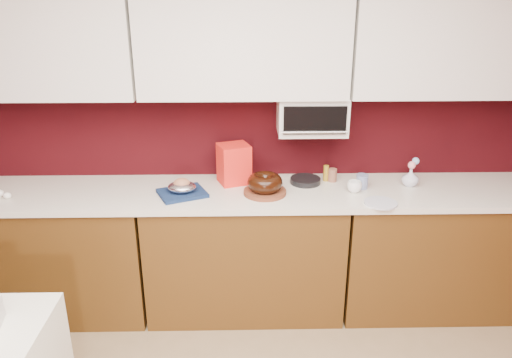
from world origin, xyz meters
The scene contains 27 objects.
wall_back centered at (0.00, 2.25, 1.25)m, with size 4.00×0.02×2.50m, color #33070A.
base_cabinet_left centered at (-1.33, 1.94, 0.43)m, with size 1.31×0.58×0.86m, color #553411.
base_cabinet_center centered at (0.00, 1.94, 0.43)m, with size 1.31×0.58×0.86m, color #553411.
base_cabinet_right centered at (1.33, 1.94, 0.43)m, with size 1.31×0.58×0.86m, color #553411.
countertop centered at (0.00, 1.94, 0.88)m, with size 4.00×0.62×0.04m, color silver.
upper_cabinet_left centered at (-1.33, 2.08, 1.85)m, with size 1.31×0.33×0.70m, color white.
upper_cabinet_center centered at (0.00, 2.08, 1.85)m, with size 1.31×0.33×0.70m, color white.
upper_cabinet_right centered at (1.33, 2.08, 1.85)m, with size 1.31×0.33×0.70m, color white.
toaster_oven centered at (0.45, 2.10, 1.38)m, with size 0.45×0.30×0.25m, color white.
toaster_oven_door centered at (0.45, 1.94, 1.38)m, with size 0.40×0.02×0.18m, color black.
toaster_oven_handle centered at (0.45, 1.93, 1.30)m, with size 0.02×0.02×0.42m, color silver.
cake_base centered at (0.13, 1.88, 0.91)m, with size 0.28×0.28×0.03m, color brown.
bundt_cake centered at (0.13, 1.88, 0.98)m, with size 0.23×0.23×0.09m, color black.
navy_towel centered at (-0.40, 1.88, 0.91)m, with size 0.29×0.24×0.02m, color #15284F.
foil_ham_nest centered at (-0.40, 1.88, 0.96)m, with size 0.18×0.16×0.07m, color silver.
roasted_ham centered at (-0.40, 1.88, 0.98)m, with size 0.11×0.09×0.07m, color tan.
pandoro_box centered at (-0.07, 2.09, 1.04)m, with size 0.20×0.18×0.27m, color red.
dark_pan centered at (0.42, 2.07, 0.92)m, with size 0.21×0.21×0.04m, color black.
coffee_mug centered at (0.72, 1.90, 0.95)m, with size 0.08×0.08×0.09m, color white.
blue_jar centered at (0.79, 1.97, 0.95)m, with size 0.08×0.08×0.10m, color navy.
flower_vase centered at (1.12, 2.00, 0.97)m, with size 0.09×0.09×0.13m, color silver.
flower_pink centered at (1.12, 2.00, 1.05)m, with size 0.05×0.05×0.05m, color pink.
flower_blue centered at (1.15, 2.02, 1.07)m, with size 0.05×0.05×0.05m, color #8FB7E5.
china_plate centered at (0.85, 1.70, 0.91)m, with size 0.21×0.21×0.01m, color silver.
amber_bottle centered at (0.57, 2.11, 0.96)m, with size 0.04×0.04×0.11m, color olive.
paper_cup centered at (0.61, 2.10, 0.95)m, with size 0.06×0.06×0.09m, color brown.
egg_left centered at (-1.51, 1.84, 0.92)m, with size 0.05×0.04×0.04m, color white.
Camera 1 is at (0.01, -1.12, 2.16)m, focal length 35.00 mm.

